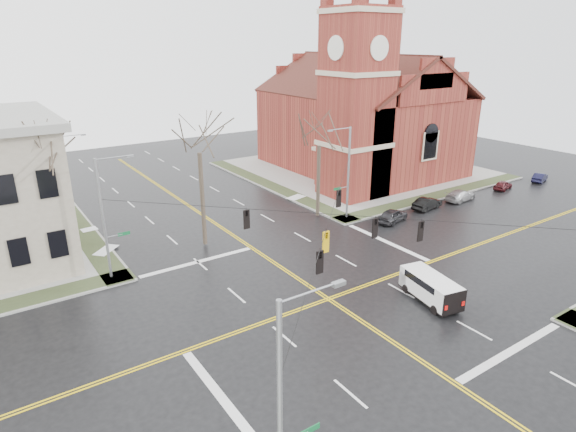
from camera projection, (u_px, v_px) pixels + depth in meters
ground at (328, 299)px, 33.04m from camera, size 120.00×120.00×0.00m
sidewalks at (328, 298)px, 33.01m from camera, size 80.00×80.00×0.17m
road_markings at (328, 299)px, 33.03m from camera, size 100.00×100.00×0.01m
church at (360, 108)px, 62.46m from camera, size 24.28×27.48×27.50m
signal_pole_ne at (347, 170)px, 46.24m from camera, size 2.75×0.22×9.00m
signal_pole_nw at (105, 216)px, 34.30m from camera, size 2.75×0.22×9.00m
signal_pole_sw at (284, 406)px, 16.43m from camera, size 2.75×0.22×9.00m
span_wires at (331, 214)px, 30.91m from camera, size 23.02×23.02×0.03m
traffic_signals at (337, 228)px, 30.65m from camera, size 8.21×8.26×1.30m
streetlight_north_a at (69, 172)px, 47.64m from camera, size 2.30×0.20×8.00m
streetlight_north_b at (37, 139)px, 63.18m from camera, size 2.30×0.20×8.00m
cargo_van at (429, 285)px, 32.65m from camera, size 2.69×4.97×1.79m
parked_car_a at (393, 215)px, 46.89m from camera, size 4.13×2.47×1.32m
parked_car_b at (427, 203)px, 50.43m from camera, size 3.97×1.85×1.26m
parked_car_c at (460, 195)px, 53.16m from camera, size 4.36×2.12×1.22m
parked_car_d at (503, 185)px, 57.15m from camera, size 3.34×1.86×1.07m
parked_car_e at (540, 177)px, 60.30m from camera, size 3.58×2.09×1.11m
tree_nw_far at (42, 161)px, 33.11m from camera, size 4.00×4.00×12.32m
tree_nw_near at (199, 146)px, 38.71m from camera, size 4.00×4.00×12.01m
tree_ne at (319, 141)px, 45.89m from camera, size 4.00×4.00×10.61m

